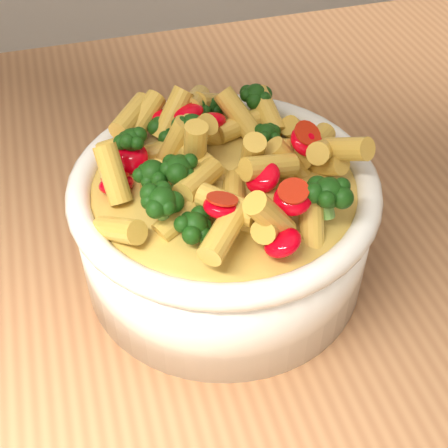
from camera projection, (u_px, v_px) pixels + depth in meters
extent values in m
cube|color=#AF774B|center=(270.00, 247.00, 0.57)|extent=(1.20, 0.80, 0.04)
cylinder|color=white|center=(224.00, 228.00, 0.50)|extent=(0.23, 0.23, 0.09)
ellipsoid|color=white|center=(224.00, 252.00, 0.52)|extent=(0.21, 0.21, 0.03)
torus|color=white|center=(224.00, 185.00, 0.47)|extent=(0.23, 0.23, 0.02)
ellipsoid|color=#ECC250|center=(224.00, 185.00, 0.47)|extent=(0.20, 0.20, 0.02)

